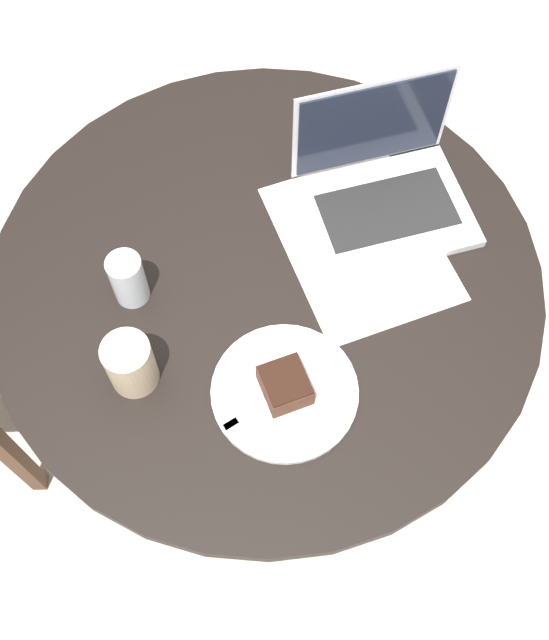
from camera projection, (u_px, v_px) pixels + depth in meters
The scene contains 9 objects.
ground_plane at pixel (268, 405), 2.04m from camera, with size 12.00×12.00×0.00m, color #B7AD9E.
dining_table at pixel (266, 309), 1.54m from camera, with size 1.05×1.05×0.71m.
paper_document at pixel (360, 243), 1.44m from camera, with size 0.43×0.36×0.00m.
plate at pixel (285, 392), 1.29m from camera, with size 0.26×0.26×0.01m.
cake_slice at pixel (285, 385), 1.27m from camera, with size 0.10×0.09×0.05m.
fork at pixel (257, 408), 1.27m from camera, with size 0.03×0.17×0.00m.
coffee_glass at pixel (130, 364), 1.26m from camera, with size 0.08×0.08×0.11m.
water_glass at pixel (128, 279), 1.34m from camera, with size 0.06×0.06×0.11m.
laptop at pixel (383, 190), 1.45m from camera, with size 0.34×0.38×0.23m.
Camera 1 is at (-0.60, 0.40, 1.92)m, focal length 42.00 mm.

